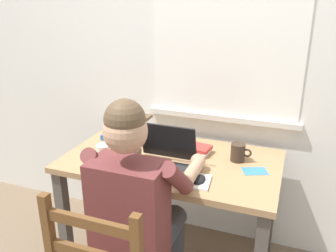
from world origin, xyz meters
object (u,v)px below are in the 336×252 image
(coffee_mug_white, at_px, (104,153))
(coffee_mug_dark, at_px, (238,152))
(desk, at_px, (171,175))
(landscape_photo_print, at_px, (255,171))
(computer_mouse, at_px, (199,180))
(seated_person, at_px, (139,205))
(laptop, at_px, (162,159))
(book_stack_side, at_px, (195,149))
(book_stack_main, at_px, (120,139))

(coffee_mug_white, relative_size, coffee_mug_dark, 0.98)
(desk, xyz_separation_m, landscape_photo_print, (0.48, 0.01, 0.11))
(coffee_mug_dark, height_order, landscape_photo_print, coffee_mug_dark)
(desk, distance_m, computer_mouse, 0.34)
(computer_mouse, distance_m, coffee_mug_white, 0.58)
(coffee_mug_dark, xyz_separation_m, landscape_photo_print, (0.11, -0.10, -0.05))
(desk, relative_size, seated_person, 0.99)
(seated_person, relative_size, coffee_mug_white, 10.64)
(laptop, bearing_deg, book_stack_side, 65.77)
(desk, distance_m, seated_person, 0.43)
(desk, xyz_separation_m, book_stack_side, (0.11, 0.13, 0.13))
(seated_person, bearing_deg, coffee_mug_white, 142.60)
(coffee_mug_dark, xyz_separation_m, book_stack_side, (-0.26, 0.02, -0.03))
(desk, height_order, book_stack_main, book_stack_main)
(coffee_mug_dark, relative_size, landscape_photo_print, 0.92)
(computer_mouse, height_order, coffee_mug_dark, coffee_mug_dark)
(coffee_mug_white, distance_m, coffee_mug_dark, 0.77)
(computer_mouse, relative_size, coffee_mug_white, 0.85)
(desk, bearing_deg, book_stack_side, 50.13)
(desk, relative_size, coffee_mug_dark, 10.39)
(landscape_photo_print, bearing_deg, computer_mouse, -160.60)
(landscape_photo_print, bearing_deg, desk, 158.26)
(desk, distance_m, coffee_mug_dark, 0.42)
(seated_person, distance_m, book_stack_side, 0.58)
(laptop, xyz_separation_m, landscape_photo_print, (0.49, 0.14, -0.05))
(book_stack_main, bearing_deg, coffee_mug_dark, 3.43)
(coffee_mug_dark, bearing_deg, laptop, -148.13)
(laptop, height_order, coffee_mug_dark, laptop)
(desk, bearing_deg, coffee_mug_dark, 16.25)
(laptop, distance_m, landscape_photo_print, 0.51)
(coffee_mug_white, bearing_deg, landscape_photo_print, 12.36)
(coffee_mug_dark, bearing_deg, coffee_mug_white, -158.69)
(computer_mouse, xyz_separation_m, book_stack_main, (-0.60, 0.28, 0.03))
(book_stack_side, bearing_deg, landscape_photo_print, -17.70)
(computer_mouse, bearing_deg, book_stack_main, 154.98)
(desk, bearing_deg, computer_mouse, -43.35)
(seated_person, height_order, landscape_photo_print, seated_person)
(computer_mouse, bearing_deg, coffee_mug_dark, 67.00)
(seated_person, bearing_deg, coffee_mug_dark, 54.92)
(book_stack_side, relative_size, landscape_photo_print, 1.60)
(seated_person, bearing_deg, desk, 88.64)
(seated_person, bearing_deg, book_stack_main, 126.07)
(coffee_mug_white, height_order, book_stack_side, coffee_mug_white)
(laptop, height_order, book_stack_main, laptop)
(desk, height_order, computer_mouse, computer_mouse)
(laptop, bearing_deg, coffee_mug_dark, 31.87)
(seated_person, height_order, book_stack_side, seated_person)
(desk, xyz_separation_m, coffee_mug_white, (-0.35, -0.17, 0.16))
(seated_person, distance_m, landscape_photo_print, 0.66)
(book_stack_main, bearing_deg, seated_person, -53.93)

